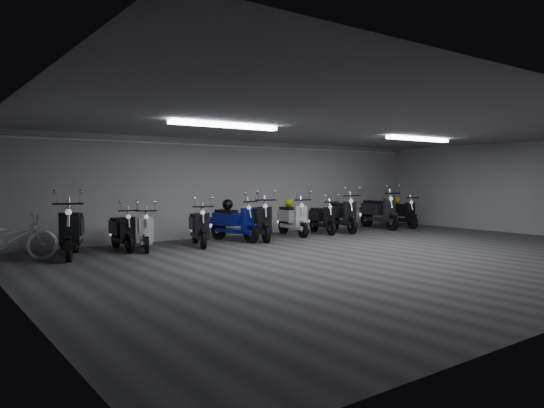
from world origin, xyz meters
TOP-DOWN VIEW (x-y plane):
  - floor at (0.00, 0.00)m, footprint 14.00×10.00m
  - ceiling at (0.00, 0.00)m, footprint 14.00×10.00m
  - back_wall at (0.00, 5.00)m, footprint 14.00×0.01m
  - left_wall at (-7.00, 0.00)m, footprint 0.01×10.00m
  - right_wall at (7.00, 0.00)m, footprint 0.01×10.00m
  - fluor_strip_left at (-3.00, 1.00)m, footprint 2.40×0.18m
  - fluor_strip_right at (3.00, 1.00)m, footprint 2.40×0.18m
  - conduit at (0.00, 4.92)m, footprint 13.60×0.05m
  - scooter_0 at (-5.29, 3.58)m, footprint 1.31×2.07m
  - scooter_1 at (-4.08, 3.90)m, footprint 0.61×1.64m
  - scooter_2 at (-3.62, 3.66)m, footprint 1.02×1.69m
  - scooter_3 at (-2.26, 3.53)m, footprint 1.06×1.79m
  - scooter_4 at (-1.04, 3.83)m, footprint 1.04×1.90m
  - scooter_5 at (-0.39, 3.60)m, footprint 1.17×1.98m
  - scooter_6 at (1.01, 3.89)m, footprint 0.90×1.87m
  - scooter_7 at (2.10, 3.82)m, footprint 0.92×1.73m
  - scooter_8 at (2.91, 3.76)m, footprint 1.24×2.05m
  - scooter_9 at (4.63, 3.81)m, footprint 0.98×2.09m
  - bicycle at (-6.50, 3.53)m, footprint 1.87×0.78m
  - scooter_10 at (5.56, 3.65)m, footprint 0.92×1.81m
  - helmet_0 at (5.61, 3.88)m, footprint 0.24×0.24m
  - helmet_1 at (-1.11, 4.07)m, footprint 0.29×0.29m
  - helmet_2 at (1.05, 4.14)m, footprint 0.25×0.25m

SIDE VIEW (x-z plane):
  - floor at x=0.00m, z-range -0.01..0.00m
  - bicycle at x=-6.50m, z-range 0.00..1.18m
  - scooter_2 at x=-3.62m, z-range 0.00..1.19m
  - scooter_1 at x=-4.08m, z-range 0.00..1.20m
  - scooter_7 at x=2.10m, z-range 0.00..1.23m
  - scooter_3 at x=-2.26m, z-range 0.00..1.26m
  - scooter_10 at x=5.56m, z-range 0.00..1.29m
  - scooter_6 at x=1.01m, z-range 0.00..1.34m
  - scooter_4 at x=-1.04m, z-range 0.00..1.34m
  - scooter_5 at x=-0.39m, z-range 0.00..1.40m
  - scooter_8 at x=2.91m, z-range 0.00..1.44m
  - scooter_0 at x=-5.29m, z-range 0.00..1.46m
  - scooter_9 at x=4.63m, z-range 0.00..1.49m
  - helmet_0 at x=5.61m, z-range 0.80..1.03m
  - helmet_2 at x=1.05m, z-range 0.83..1.08m
  - helmet_1 at x=-1.11m, z-range 0.83..1.13m
  - back_wall at x=0.00m, z-range 0.00..2.80m
  - left_wall at x=-7.00m, z-range 0.00..2.80m
  - right_wall at x=7.00m, z-range 0.00..2.80m
  - conduit at x=0.00m, z-range 2.59..2.65m
  - fluor_strip_left at x=-3.00m, z-range 2.70..2.78m
  - fluor_strip_right at x=3.00m, z-range 2.70..2.78m
  - ceiling at x=0.00m, z-range 2.80..2.81m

